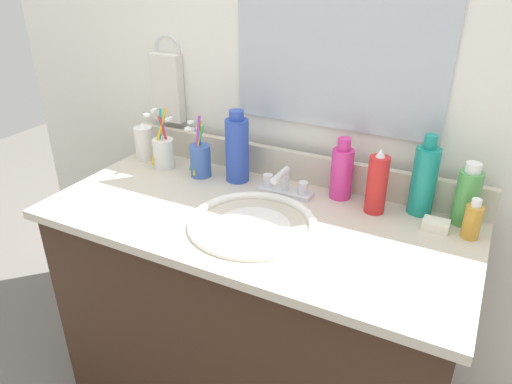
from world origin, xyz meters
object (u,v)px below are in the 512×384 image
(hand_towel, at_px, (167,88))
(bottle_spray_red, at_px, (377,184))
(bottle_soap_pink, at_px, (342,172))
(cup_white_ceramic, at_px, (164,151))
(bottle_shampoo_blue, at_px, (237,149))
(bottle_lotion_white, at_px, (144,142))
(bottle_mouthwash_teal, at_px, (424,179))
(cup_blue_plastic, at_px, (200,159))
(faucet, at_px, (284,185))
(bottle_toner_green, at_px, (467,196))
(bottle_oil_amber, at_px, (472,221))
(soap_bar, at_px, (436,225))

(hand_towel, bearing_deg, bottle_spray_red, -8.32)
(bottle_soap_pink, bearing_deg, cup_white_ceramic, -174.29)
(bottle_spray_red, relative_size, cup_white_ceramic, 0.92)
(bottle_shampoo_blue, bearing_deg, bottle_lotion_white, 179.32)
(bottle_mouthwash_teal, distance_m, cup_white_ceramic, 0.79)
(cup_blue_plastic, bearing_deg, bottle_lotion_white, 172.89)
(faucet, relative_size, bottle_toner_green, 0.96)
(faucet, bearing_deg, bottle_toner_green, 7.77)
(bottle_shampoo_blue, relative_size, bottle_mouthwash_teal, 1.00)
(bottle_spray_red, relative_size, cup_blue_plastic, 0.94)
(bottle_oil_amber, distance_m, cup_blue_plastic, 0.78)
(bottle_spray_red, bearing_deg, bottle_oil_amber, -5.08)
(soap_bar, bearing_deg, bottle_toner_green, 49.48)
(hand_towel, bearing_deg, bottle_soap_pink, -6.27)
(bottle_lotion_white, xyz_separation_m, cup_white_ceramic, (0.10, -0.03, -0.00))
(faucet, bearing_deg, bottle_shampoo_blue, 171.79)
(hand_towel, height_order, bottle_lotion_white, hand_towel)
(bottle_shampoo_blue, relative_size, bottle_lotion_white, 1.74)
(bottle_oil_amber, relative_size, cup_blue_plastic, 0.54)
(bottle_soap_pink, relative_size, bottle_lotion_white, 1.40)
(faucet, distance_m, bottle_oil_amber, 0.50)
(bottle_soap_pink, bearing_deg, soap_bar, -12.24)
(faucet, bearing_deg, cup_white_ceramic, 179.80)
(bottle_oil_amber, distance_m, bottle_mouthwash_teal, 0.16)
(faucet, bearing_deg, hand_towel, 165.23)
(bottle_shampoo_blue, height_order, bottle_lotion_white, bottle_shampoo_blue)
(faucet, height_order, soap_bar, faucet)
(faucet, distance_m, bottle_toner_green, 0.48)
(bottle_oil_amber, bearing_deg, bottle_shampoo_blue, 177.78)
(hand_towel, xyz_separation_m, bottle_lotion_white, (-0.04, -0.10, -0.16))
(bottle_spray_red, bearing_deg, faucet, -175.58)
(bottle_spray_red, distance_m, cup_white_ceramic, 0.68)
(faucet, xyz_separation_m, bottle_soap_pink, (0.15, 0.06, 0.05))
(bottle_spray_red, relative_size, bottle_soap_pink, 1.02)
(bottle_shampoo_blue, xyz_separation_m, cup_white_ceramic, (-0.26, -0.02, -0.05))
(bottle_soap_pink, relative_size, cup_blue_plastic, 0.92)
(bottle_oil_amber, relative_size, soap_bar, 1.62)
(hand_towel, distance_m, bottle_lotion_white, 0.19)
(bottle_lotion_white, relative_size, cup_white_ceramic, 0.64)
(cup_white_ceramic, xyz_separation_m, soap_bar, (0.84, -0.00, -0.04))
(faucet, relative_size, bottle_soap_pink, 0.91)
(bottle_mouthwash_teal, bearing_deg, bottle_shampoo_blue, -175.02)
(bottle_mouthwash_teal, relative_size, bottle_toner_green, 1.31)
(bottle_spray_red, height_order, bottle_lotion_white, bottle_spray_red)
(faucet, height_order, bottle_spray_red, bottle_spray_red)
(cup_blue_plastic, bearing_deg, bottle_shampoo_blue, 12.46)
(bottle_soap_pink, distance_m, cup_blue_plastic, 0.43)
(cup_blue_plastic, bearing_deg, cup_white_ceramic, 178.67)
(soap_bar, bearing_deg, bottle_mouthwash_teal, 127.55)
(hand_towel, height_order, cup_blue_plastic, hand_towel)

